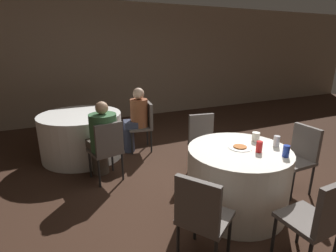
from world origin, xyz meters
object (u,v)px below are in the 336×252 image
Objects in this scene: chair_near_north at (203,139)px; soda_can_silver at (277,141)px; soda_can_blue at (286,151)px; soda_can_red at (259,147)px; chair_near_south at (320,217)px; person_green_jacket at (102,139)px; person_floral_shirt at (135,120)px; table_far at (82,135)px; chair_far_south at (107,146)px; chair_far_east at (145,122)px; chair_near_southwest at (201,213)px; table_near at (237,179)px; pizza_plate_near at (240,147)px; chair_near_east at (299,153)px.

soda_can_silver is (0.28, -1.06, 0.28)m from chair_near_north.
soda_can_blue is 0.26m from soda_can_red.
person_green_jacket reaches higher than chair_near_south.
person_floral_shirt is at bearing 97.91° from chair_near_south.
table_far is 1.08m from chair_far_south.
soda_can_silver is at bearing -152.36° from chair_far_east.
soda_can_silver is (1.24, 0.44, 0.28)m from chair_near_southwest.
chair_far_east is 2.35m from soda_can_red.
chair_near_southwest is 1.34m from soda_can_silver.
table_near is 1.00× the size of person_floral_shirt.
chair_near_southwest is at bearing -145.73° from pizza_plate_near.
chair_near_southwest is at bearing -89.18° from person_green_jacket.
chair_near_north is 1.14m from soda_can_silver.
chair_near_southwest is at bearing -157.41° from soda_can_red.
person_floral_shirt is at bearing 105.48° from soda_can_red.
chair_far_east is 2.58m from soda_can_blue.
soda_can_red is at bearing -155.91° from person_floral_shirt.
chair_far_east is 7.08× the size of soda_can_silver.
chair_far_east is at bearing 28.76° from person_green_jacket.
chair_near_south is 3.34× the size of pizza_plate_near.
chair_near_east and chair_near_southwest have the same top height.
table_far is 1.08m from chair_far_east.
table_far is at bearing 90.00° from chair_far_south.
chair_far_east is at bearing -58.83° from chair_near_north.
chair_near_east is 1.86m from chair_near_southwest.
person_green_jacket is 2.24m from soda_can_silver.
chair_near_north is at bearing 40.69° from chair_near_east.
pizza_plate_near is 0.42m from soda_can_silver.
chair_near_southwest is (-1.78, -0.54, 0.00)m from chair_near_east.
pizza_plate_near reaches higher than table_far.
chair_near_southwest and soda_can_red have the same top height.
chair_far_south is 3.34× the size of pizza_plate_near.
chair_near_south is 0.73m from soda_can_blue.
chair_near_south is at bearing -96.96° from soda_can_red.
pizza_plate_near is at bearing 43.93° from table_near.
person_floral_shirt reaches higher than soda_can_blue.
soda_can_silver is at bearing -18.61° from pizza_plate_near.
table_far is 3.17m from soda_can_blue.
pizza_plate_near is at bearing 161.39° from soda_can_silver.
table_near is 1.30× the size of chair_near_southwest.
chair_far_south is 7.08× the size of soda_can_blue.
person_green_jacket is at bearing 137.94° from soda_can_silver.
soda_can_silver is (0.43, -0.10, 0.43)m from table_near.
pizza_plate_near is at bearing -57.56° from table_far.
soda_can_red is (-0.16, 0.20, 0.00)m from soda_can_blue.
person_green_jacket is 9.18× the size of soda_can_red.
soda_can_blue is (1.52, -1.74, 0.22)m from person_green_jacket.
chair_near_east is 7.08× the size of soda_can_red.
soda_can_red is (0.47, -2.28, 0.28)m from chair_far_east.
chair_far_south is (-0.38, 1.78, 0.00)m from chair_near_southwest.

